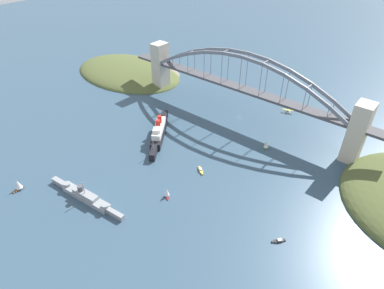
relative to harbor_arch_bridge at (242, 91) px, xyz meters
The scene contains 11 objects.
ground_plane 30.88m from the harbor_arch_bridge, behind, with size 1400.00×1400.00×0.00m, color #334C60.
harbor_arch_bridge is the anchor object (origin of this frame).
headland_east_shore 180.27m from the harbor_arch_bridge, ahead, with size 159.09×107.13×18.57m.
ocean_liner 93.43m from the harbor_arch_bridge, 63.45° to the left, with size 48.96×67.86×19.62m.
naval_cruiser 181.52m from the harbor_arch_bridge, 82.24° to the left, with size 75.50×12.24×17.33m.
seaplane_taxiing_near_bridge 62.21m from the harbor_arch_bridge, 130.18° to the right, with size 11.90×7.78×4.84m.
small_boat_1 164.30m from the harbor_arch_bridge, 131.94° to the left, with size 7.46×8.40×1.99m.
small_boat_3 218.74m from the harbor_arch_bridge, 70.02° to the left, with size 5.96×9.40×10.15m.
small_boat_4 140.42m from the harbor_arch_bridge, 98.91° to the left, with size 6.74×6.17×8.79m.
small_boat_5 103.23m from the harbor_arch_bridge, 103.42° to the left, with size 9.77×7.62×2.18m.
small_boat_6 64.74m from the harbor_arch_bridge, 147.06° to the left, with size 4.60×8.19×8.80m.
Camera 1 is at (-151.96, 265.41, 180.38)m, focal length 30.79 mm.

